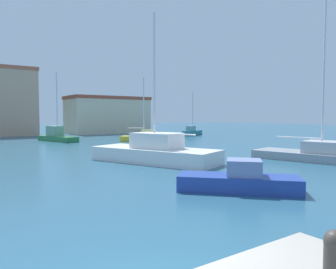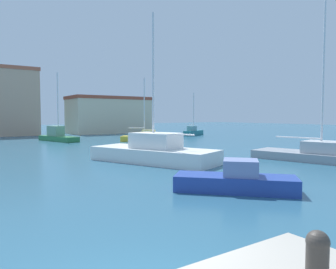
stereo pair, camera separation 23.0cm
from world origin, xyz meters
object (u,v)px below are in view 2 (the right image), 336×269
object	(u,v)px
mooring_bollard	(317,255)
sailboat_white_outer_mooring	(154,152)
sailboat_green_mid_harbor	(58,136)
sailboat_grey_distant_east	(322,154)
sailboat_yellow_far_right	(145,137)
motorboat_blue_near_pier	(236,180)
sailboat_teal_behind_lamppost	(193,132)

from	to	relation	value
mooring_bollard	sailboat_white_outer_mooring	distance (m)	16.37
sailboat_white_outer_mooring	sailboat_green_mid_harbor	distance (m)	19.94
sailboat_grey_distant_east	sailboat_yellow_far_right	distance (m)	19.74
mooring_bollard	sailboat_grey_distant_east	bearing A→B (deg)	30.35
sailboat_white_outer_mooring	motorboat_blue_near_pier	bearing A→B (deg)	-99.39
sailboat_grey_distant_east	sailboat_yellow_far_right	world-z (taller)	sailboat_grey_distant_east
sailboat_teal_behind_lamppost	motorboat_blue_near_pier	bearing A→B (deg)	-125.59
mooring_bollard	sailboat_white_outer_mooring	world-z (taller)	sailboat_white_outer_mooring
sailboat_teal_behind_lamppost	sailboat_green_mid_harbor	distance (m)	18.90
sailboat_white_outer_mooring	sailboat_yellow_far_right	size ratio (longest dim) A/B	1.29
sailboat_yellow_far_right	sailboat_green_mid_harbor	xyz separation A→B (m)	(-7.92, 5.82, 0.15)
motorboat_blue_near_pier	sailboat_green_mid_harbor	distance (m)	28.15
sailboat_teal_behind_lamppost	mooring_bollard	bearing A→B (deg)	-126.51
sailboat_grey_distant_east	motorboat_blue_near_pier	bearing A→B (deg)	-165.59
sailboat_yellow_far_right	motorboat_blue_near_pier	xyz separation A→B (m)	(-8.81, -22.31, -0.04)
sailboat_white_outer_mooring	motorboat_blue_near_pier	distance (m)	8.31
mooring_bollard	sailboat_green_mid_harbor	xyz separation A→B (m)	(6.46, 34.75, -0.75)
sailboat_teal_behind_lamppost	sailboat_yellow_far_right	bearing A→B (deg)	-154.09
mooring_bollard	sailboat_grey_distant_east	world-z (taller)	sailboat_grey_distant_east
sailboat_grey_distant_east	mooring_bollard	bearing A→B (deg)	-149.65
motorboat_blue_near_pier	sailboat_green_mid_harbor	xyz separation A→B (m)	(0.89, 28.13, 0.19)
sailboat_grey_distant_east	motorboat_blue_near_pier	distance (m)	10.53
mooring_bollard	sailboat_grey_distant_east	xyz separation A→B (m)	(15.77, 9.24, -0.89)
motorboat_blue_near_pier	sailboat_grey_distant_east	bearing A→B (deg)	14.41
motorboat_blue_near_pier	mooring_bollard	bearing A→B (deg)	-130.12
mooring_bollard	motorboat_blue_near_pier	xyz separation A→B (m)	(5.58, 6.62, -0.94)
sailboat_teal_behind_lamppost	motorboat_blue_near_pier	xyz separation A→B (m)	(-19.78, -27.64, -0.13)
mooring_bollard	sailboat_teal_behind_lamppost	xyz separation A→B (m)	(25.36, 34.26, -0.81)
sailboat_white_outer_mooring	sailboat_yellow_far_right	xyz separation A→B (m)	(7.45, 14.11, -0.18)
sailboat_teal_behind_lamppost	sailboat_yellow_far_right	distance (m)	12.20
sailboat_grey_distant_east	sailboat_green_mid_harbor	world-z (taller)	sailboat_grey_distant_east
sailboat_white_outer_mooring	sailboat_green_mid_harbor	size ratio (longest dim) A/B	1.19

